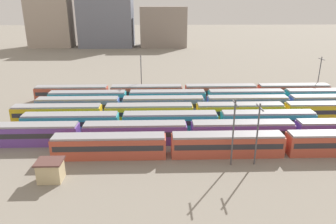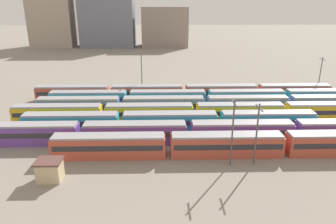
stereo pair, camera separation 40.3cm
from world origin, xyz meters
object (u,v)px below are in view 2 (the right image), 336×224
(train_track_2, at_px, (170,122))
(train_track_4, at_px, (247,104))
(catenary_pole_0, at_px, (233,130))
(train_track_3, at_px, (195,112))
(catenary_pole_3, at_px, (320,74))
(catenary_pole_1, at_px, (142,74))
(train_track_5, at_px, (285,97))
(train_track_6, at_px, (184,92))
(train_track_1, at_px, (189,132))
(catenary_pole_2, at_px, (257,132))
(signal_hut, at_px, (50,170))

(train_track_2, bearing_deg, train_track_4, 30.34)
(train_track_2, bearing_deg, catenary_pole_0, -57.20)
(train_track_3, height_order, catenary_pole_3, catenary_pole_3)
(train_track_2, relative_size, catenary_pole_1, 5.17)
(catenary_pole_1, bearing_deg, catenary_pole_0, -67.65)
(train_track_5, height_order, catenary_pole_1, catenary_pole_1)
(catenary_pole_1, bearing_deg, train_track_6, -15.96)
(train_track_6, bearing_deg, catenary_pole_0, -82.46)
(catenary_pole_3, bearing_deg, train_track_1, -142.03)
(train_track_4, relative_size, catenary_pole_0, 8.91)
(catenary_pole_2, xyz_separation_m, signal_hut, (-29.71, -3.65, -3.90))
(train_track_6, bearing_deg, train_track_4, -37.57)
(train_track_4, xyz_separation_m, catenary_pole_3, (22.56, 13.43, 3.77))
(train_track_3, xyz_separation_m, catenary_pole_0, (3.50, -18.87, 3.90))
(train_track_1, distance_m, train_track_4, 21.39)
(train_track_3, distance_m, train_track_4, 13.50)
(train_track_2, bearing_deg, catenary_pole_3, 30.58)
(signal_hut, bearing_deg, train_track_5, 35.79)
(train_track_6, relative_size, catenary_pole_3, 7.29)
(train_track_5, bearing_deg, catenary_pole_0, -123.63)
(train_track_4, distance_m, signal_hut, 44.61)
(train_track_3, xyz_separation_m, catenary_pole_3, (35.02, 18.63, 3.77))
(catenary_pole_1, bearing_deg, train_track_4, -28.97)
(train_track_4, height_order, catenary_pole_1, catenary_pole_1)
(train_track_6, relative_size, catenary_pole_1, 6.92)
(train_track_1, height_order, train_track_4, same)
(train_track_2, xyz_separation_m, train_track_4, (17.77, 10.40, 0.00))
(train_track_2, distance_m, catenary_pole_3, 47.00)
(catenary_pole_1, bearing_deg, signal_hut, -104.46)
(train_track_2, height_order, signal_hut, train_track_2)
(train_track_1, bearing_deg, train_track_6, 87.53)
(train_track_1, relative_size, signal_hut, 20.75)
(catenary_pole_0, bearing_deg, train_track_6, 97.54)
(train_track_4, relative_size, signal_hut, 26.00)
(train_track_1, distance_m, train_track_5, 32.64)
(train_track_3, xyz_separation_m, train_track_6, (-1.06, 15.60, 0.00))
(train_track_6, distance_m, catenary_pole_0, 34.99)
(train_track_3, relative_size, catenary_pole_2, 7.61)
(catenary_pole_3, xyz_separation_m, signal_hut, (-57.58, -41.06, -4.12))
(train_track_2, xyz_separation_m, catenary_pole_2, (12.46, -13.58, 3.55))
(catenary_pole_0, xyz_separation_m, catenary_pole_3, (31.52, 37.50, -0.13))
(train_track_6, height_order, catenary_pole_2, catenary_pole_2)
(train_track_5, height_order, catenary_pole_2, catenary_pole_2)
(train_track_1, height_order, catenary_pole_0, catenary_pole_0)
(train_track_1, bearing_deg, catenary_pole_3, 37.97)
(train_track_2, xyz_separation_m, catenary_pole_0, (8.81, -13.67, 3.90))
(train_track_2, height_order, catenary_pole_0, catenary_pole_0)
(catenary_pole_3, bearing_deg, train_track_3, -151.98)
(train_track_2, height_order, train_track_5, same)
(catenary_pole_1, height_order, signal_hut, catenary_pole_1)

